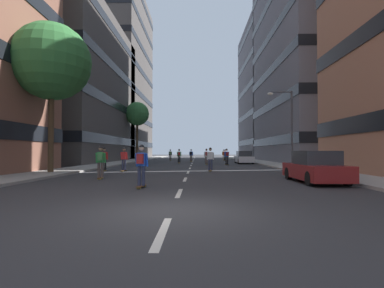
{
  "coord_description": "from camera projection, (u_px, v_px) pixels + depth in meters",
  "views": [
    {
      "loc": [
        0.65,
        -7.39,
        1.51
      ],
      "look_at": [
        0.0,
        28.26,
        2.38
      ],
      "focal_mm": 27.07,
      "sensor_mm": 36.0,
      "label": 1
    }
  ],
  "objects": [
    {
      "name": "skater_10",
      "position": [
        170.0,
        154.0,
        46.14
      ],
      "size": [
        0.56,
        0.92,
        1.78
      ],
      "color": "brown",
      "rests_on": "ground_plane"
    },
    {
      "name": "lane_markings",
      "position": [
        192.0,
        163.0,
        37.85
      ],
      "size": [
        0.16,
        67.2,
        0.01
      ],
      "color": "silver",
      "rests_on": "ground_plane"
    },
    {
      "name": "ground_plane",
      "position": [
        192.0,
        163.0,
        36.66
      ],
      "size": [
        175.88,
        175.88,
        0.0
      ],
      "primitive_type": "plane",
      "color": "#333335"
    },
    {
      "name": "skater_2",
      "position": [
        225.0,
        154.0,
        44.87
      ],
      "size": [
        0.56,
        0.92,
        1.78
      ],
      "color": "brown",
      "rests_on": "ground_plane"
    },
    {
      "name": "skater_5",
      "position": [
        104.0,
        158.0,
        21.37
      ],
      "size": [
        0.54,
        0.91,
        1.78
      ],
      "color": "brown",
      "rests_on": "ground_plane"
    },
    {
      "name": "skater_4",
      "position": [
        224.0,
        154.0,
        47.43
      ],
      "size": [
        0.56,
        0.92,
        1.78
      ],
      "color": "brown",
      "rests_on": "ground_plane"
    },
    {
      "name": "skater_0",
      "position": [
        207.0,
        155.0,
        32.25
      ],
      "size": [
        0.53,
        0.9,
        1.78
      ],
      "color": "brown",
      "rests_on": "ground_plane"
    },
    {
      "name": "building_right_mid",
      "position": [
        331.0,
        23.0,
        39.38
      ],
      "size": [
        16.98,
        22.91,
        37.85
      ],
      "color": "slate",
      "rests_on": "ground_plane"
    },
    {
      "name": "skater_6",
      "position": [
        101.0,
        160.0,
        15.55
      ],
      "size": [
        0.56,
        0.92,
        1.78
      ],
      "color": "brown",
      "rests_on": "ground_plane"
    },
    {
      "name": "building_right_far",
      "position": [
        286.0,
        93.0,
        59.5
      ],
      "size": [
        16.98,
        19.05,
        26.77
      ],
      "color": "slate",
      "rests_on": "ground_plane"
    },
    {
      "name": "skater_11",
      "position": [
        124.0,
        158.0,
        21.42
      ],
      "size": [
        0.56,
        0.92,
        1.78
      ],
      "color": "brown",
      "rests_on": "ground_plane"
    },
    {
      "name": "parked_car_mid",
      "position": [
        315.0,
        168.0,
        13.83
      ],
      "size": [
        1.82,
        4.4,
        1.52
      ],
      "color": "maroon",
      "rests_on": "ground_plane"
    },
    {
      "name": "skater_3",
      "position": [
        210.0,
        158.0,
        21.64
      ],
      "size": [
        0.55,
        0.92,
        1.78
      ],
      "color": "brown",
      "rests_on": "ground_plane"
    },
    {
      "name": "parked_car_near",
      "position": [
        244.0,
        158.0,
        34.94
      ],
      "size": [
        1.82,
        4.4,
        1.52
      ],
      "color": "silver",
      "rests_on": "ground_plane"
    },
    {
      "name": "street_tree_near",
      "position": [
        137.0,
        114.0,
        46.3
      ],
      "size": [
        3.77,
        3.77,
        9.23
      ],
      "color": "#4C3823",
      "rests_on": "sidewalk_left"
    },
    {
      "name": "skater_8",
      "position": [
        191.0,
        155.0,
        40.98
      ],
      "size": [
        0.56,
        0.92,
        1.78
      ],
      "color": "brown",
      "rests_on": "ground_plane"
    },
    {
      "name": "sidewalk_left",
      "position": [
        129.0,
        161.0,
        40.49
      ],
      "size": [
        2.98,
        80.61,
        0.14
      ],
      "primitive_type": "cube",
      "color": "#9E9991",
      "rests_on": "ground_plane"
    },
    {
      "name": "skater_1",
      "position": [
        179.0,
        155.0,
        36.14
      ],
      "size": [
        0.53,
        0.9,
        1.78
      ],
      "color": "brown",
      "rests_on": "ground_plane"
    },
    {
      "name": "skater_7",
      "position": [
        141.0,
        163.0,
        11.83
      ],
      "size": [
        0.55,
        0.92,
        1.78
      ],
      "color": "brown",
      "rests_on": "ground_plane"
    },
    {
      "name": "street_tree_mid",
      "position": [
        52.0,
        62.0,
        19.11
      ],
      "size": [
        5.06,
        5.06,
        9.82
      ],
      "color": "#4C3823",
      "rests_on": "sidewalk_left"
    },
    {
      "name": "streetlamp_right",
      "position": [
        287.0,
        120.0,
        24.55
      ],
      "size": [
        2.13,
        0.3,
        6.5
      ],
      "color": "#3F3F44",
      "rests_on": "sidewalk_right"
    },
    {
      "name": "building_left_mid",
      "position": [
        56.0,
        90.0,
        39.84
      ],
      "size": [
        16.98,
        23.61,
        19.59
      ],
      "color": "#4C4744",
      "rests_on": "ground_plane"
    },
    {
      "name": "sidewalk_right",
      "position": [
        257.0,
        161.0,
        40.16
      ],
      "size": [
        2.98,
        80.61,
        0.14
      ],
      "primitive_type": "cube",
      "color": "#9E9991",
      "rests_on": "ground_plane"
    },
    {
      "name": "skater_9",
      "position": [
        227.0,
        156.0,
        31.19
      ],
      "size": [
        0.57,
        0.92,
        1.78
      ],
      "color": "brown",
      "rests_on": "ground_plane"
    },
    {
      "name": "building_left_far",
      "position": [
        104.0,
        77.0,
        60.28
      ],
      "size": [
        16.98,
        23.14,
        33.92
      ],
      "color": "#4C4744",
      "rests_on": "ground_plane"
    }
  ]
}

